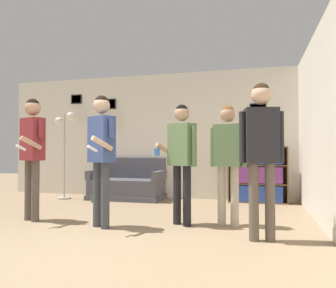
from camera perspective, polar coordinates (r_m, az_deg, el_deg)
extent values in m
plane|color=#937A5B|center=(3.37, -19.75, -18.46)|extent=(20.00, 20.00, 0.00)
cube|color=silver|center=(7.13, 0.15, 1.50)|extent=(7.70, 0.06, 2.70)
cube|color=black|center=(8.06, -15.67, 7.52)|extent=(0.27, 0.02, 0.21)
cube|color=beige|center=(8.05, -15.69, 7.52)|extent=(0.22, 0.01, 0.17)
cube|color=black|center=(7.66, -10.50, 6.85)|extent=(0.41, 0.02, 0.23)
cube|color=gray|center=(7.66, -10.52, 6.86)|extent=(0.37, 0.01, 0.18)
cube|color=black|center=(6.89, 15.42, 5.50)|extent=(0.32, 0.02, 0.32)
cube|color=#B2B2BC|center=(6.89, 15.42, 5.51)|extent=(0.28, 0.01, 0.28)
cube|color=silver|center=(4.84, 25.15, 2.98)|extent=(0.06, 6.61, 2.70)
cube|color=#4C4C56|center=(6.99, -7.23, -9.11)|extent=(1.55, 0.80, 0.10)
cube|color=#4C4C56|center=(6.97, -7.22, -7.40)|extent=(1.49, 0.74, 0.32)
cube|color=#4C4C56|center=(7.24, -6.23, -4.16)|extent=(1.49, 0.14, 0.44)
cube|color=#4C4C56|center=(7.25, -12.46, -5.16)|extent=(0.12, 0.74, 0.18)
cube|color=#4C4C56|center=(6.71, -1.55, -5.50)|extent=(0.12, 0.74, 0.18)
cube|color=brown|center=(6.70, 10.57, -5.16)|extent=(0.02, 0.30, 1.09)
cube|color=brown|center=(6.71, 20.03, -5.10)|extent=(0.02, 0.30, 1.09)
cube|color=brown|center=(6.82, 15.30, -5.07)|extent=(1.12, 0.01, 1.09)
cube|color=brown|center=(6.74, 15.33, -9.70)|extent=(1.08, 0.30, 0.02)
cube|color=brown|center=(6.67, 15.28, -0.55)|extent=(1.08, 0.30, 0.02)
cube|color=brown|center=(6.69, 15.31, -6.71)|extent=(1.08, 0.30, 0.02)
cube|color=brown|center=(6.67, 15.29, -3.58)|extent=(1.08, 0.30, 0.02)
cube|color=#2847A3|center=(6.70, 15.32, -8.29)|extent=(0.93, 0.26, 0.31)
cube|color=#7F3889|center=(6.67, 15.30, -5.18)|extent=(0.93, 0.26, 0.31)
cube|color=#2847A3|center=(6.66, 15.28, -2.04)|extent=(0.93, 0.26, 0.31)
cylinder|color=#ADA89E|center=(7.34, -17.64, -8.96)|extent=(0.28, 0.28, 0.03)
cylinder|color=#ADA89E|center=(7.28, -17.59, -1.89)|extent=(0.03, 0.03, 1.78)
cylinder|color=#ADA89E|center=(7.28, -17.08, 4.88)|extent=(0.02, 0.16, 0.02)
sphere|color=white|center=(7.24, -16.61, 4.68)|extent=(0.17, 0.17, 0.17)
cylinder|color=#ADA89E|center=(7.35, -18.01, 4.05)|extent=(0.02, 0.16, 0.02)
sphere|color=white|center=(7.38, -18.47, 3.80)|extent=(0.17, 0.17, 0.17)
cylinder|color=brown|center=(5.25, -23.11, -7.38)|extent=(0.11, 0.11, 0.87)
cylinder|color=brown|center=(5.09, -22.10, -7.57)|extent=(0.11, 0.11, 0.87)
cube|color=maroon|center=(5.14, -22.54, 0.78)|extent=(0.41, 0.32, 0.62)
sphere|color=tan|center=(5.18, -22.49, 5.84)|extent=(0.22, 0.22, 0.22)
sphere|color=black|center=(5.18, -22.49, 6.27)|extent=(0.19, 0.19, 0.19)
cylinder|color=maroon|center=(4.96, -21.28, 2.43)|extent=(0.07, 0.07, 0.26)
cylinder|color=tan|center=(4.88, -22.75, 0.18)|extent=(0.18, 0.32, 0.19)
cylinder|color=white|center=(4.81, -24.25, -0.58)|extent=(0.09, 0.14, 0.09)
cylinder|color=maroon|center=(5.33, -23.70, 0.48)|extent=(0.07, 0.07, 0.58)
cylinder|color=#3D4247|center=(4.52, -12.23, -8.54)|extent=(0.11, 0.11, 0.86)
cylinder|color=#3D4247|center=(4.37, -10.87, -8.78)|extent=(0.11, 0.11, 0.86)
cube|color=#384C84|center=(4.41, -11.51, 0.81)|extent=(0.41, 0.35, 0.61)
sphere|color=#D1A889|center=(4.45, -11.49, 6.60)|extent=(0.22, 0.22, 0.22)
sphere|color=black|center=(4.46, -11.48, 7.09)|extent=(0.19, 0.19, 0.19)
cylinder|color=#384C84|center=(4.24, -9.82, 2.70)|extent=(0.07, 0.07, 0.26)
cylinder|color=#D1A889|center=(4.15, -11.40, 0.11)|extent=(0.20, 0.30, 0.19)
cylinder|color=white|center=(4.07, -13.03, -0.79)|extent=(0.10, 0.14, 0.09)
cylinder|color=#384C84|center=(4.59, -13.08, 0.45)|extent=(0.07, 0.07, 0.57)
cylinder|color=black|center=(4.56, 1.59, -8.80)|extent=(0.11, 0.11, 0.81)
cylinder|color=black|center=(4.44, 3.32, -9.00)|extent=(0.11, 0.11, 0.81)
cube|color=#5B7A4C|center=(4.47, 2.44, -0.10)|extent=(0.41, 0.35, 0.57)
sphere|color=tan|center=(4.49, 2.43, 5.31)|extent=(0.21, 0.21, 0.21)
sphere|color=black|center=(4.50, 2.43, 5.77)|extent=(0.18, 0.18, 0.18)
cylinder|color=#5B7A4C|center=(4.32, 4.56, -0.36)|extent=(0.07, 0.07, 0.54)
cylinder|color=#5B7A4C|center=(4.62, 0.44, 1.41)|extent=(0.07, 0.07, 0.24)
cylinder|color=tan|center=(4.51, -0.74, -0.86)|extent=(0.20, 0.29, 0.18)
cylinder|color=blue|center=(4.42, -1.96, -1.40)|extent=(0.08, 0.08, 0.10)
cylinder|color=#B7AD99|center=(4.56, 9.33, -8.85)|extent=(0.11, 0.11, 0.80)
cylinder|color=#B7AD99|center=(4.50, 11.53, -8.93)|extent=(0.11, 0.11, 0.80)
cube|color=#5B7A4C|center=(4.49, 10.39, -0.23)|extent=(0.40, 0.27, 0.57)
sphere|color=tan|center=(4.52, 10.36, 5.09)|extent=(0.21, 0.21, 0.21)
sphere|color=brown|center=(4.52, 10.36, 5.55)|extent=(0.18, 0.18, 0.18)
cylinder|color=#5B7A4C|center=(4.43, 13.04, -0.50)|extent=(0.07, 0.07, 0.53)
cylinder|color=#5B7A4C|center=(4.56, 7.81, -0.55)|extent=(0.07, 0.07, 0.53)
cylinder|color=brown|center=(3.84, 14.71, -9.70)|extent=(0.11, 0.11, 0.87)
cylinder|color=brown|center=(3.88, 17.35, -9.59)|extent=(0.11, 0.11, 0.87)
cube|color=#232328|center=(3.82, 15.96, 1.46)|extent=(0.40, 0.27, 0.62)
sphere|color=#D1A889|center=(3.87, 15.92, 8.23)|extent=(0.22, 0.22, 0.22)
sphere|color=#382314|center=(3.88, 15.92, 8.81)|extent=(0.19, 0.19, 0.19)
cylinder|color=#232328|center=(3.87, 19.06, 1.12)|extent=(0.07, 0.07, 0.58)
cylinder|color=#232328|center=(3.77, 12.79, 1.14)|extent=(0.07, 0.07, 0.58)
cylinder|color=#3D6638|center=(6.67, -12.99, -9.20)|extent=(0.07, 0.07, 0.16)
cylinder|color=#3D6638|center=(6.66, -12.98, -8.24)|extent=(0.03, 0.03, 0.07)
cylinder|color=red|center=(6.67, 14.24, -0.01)|extent=(0.09, 0.09, 0.10)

